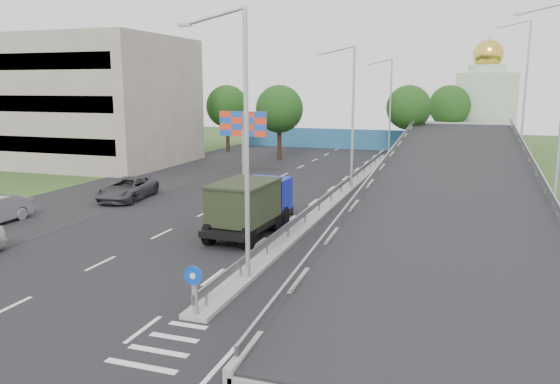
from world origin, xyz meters
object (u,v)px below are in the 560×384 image
at_px(lamp_post_mid, 350,110).
at_px(dump_truck, 251,204).
at_px(sign_bollard, 194,290).
at_px(lamp_post_near, 242,132).
at_px(church, 485,104).
at_px(lamp_post_far, 389,102).
at_px(parked_car_c, 127,189).
at_px(billboard, 243,128).

relative_size(lamp_post_mid, dump_truck, 1.53).
height_order(sign_bollard, lamp_post_near, lamp_post_near).
relative_size(church, dump_truck, 2.10).
distance_m(lamp_post_far, parked_car_c, 31.48).
height_order(lamp_post_mid, parked_car_c, lamp_post_mid).
bearing_deg(lamp_post_near, church, 79.62).
bearing_deg(lamp_post_far, billboard, -116.84).
relative_size(lamp_post_near, lamp_post_far, 1.00).
distance_m(lamp_post_mid, lamp_post_far, 20.00).
xyz_separation_m(sign_bollard, dump_truck, (-2.19, 10.39, 0.55)).
relative_size(lamp_post_mid, billboard, 1.83).
bearing_deg(billboard, lamp_post_far, 63.16).
bearing_deg(lamp_post_near, billboard, 112.49).
relative_size(dump_truck, parked_car_c, 1.24).
distance_m(lamp_post_near, church, 54.90).
bearing_deg(sign_bollard, parked_car_c, 129.97).
bearing_deg(parked_car_c, sign_bollard, -56.67).
bearing_deg(dump_truck, lamp_post_near, -67.92).
distance_m(sign_bollard, dump_truck, 10.63).
xyz_separation_m(lamp_post_near, church, (9.89, 54.00, -0.50)).
height_order(lamp_post_far, dump_truck, lamp_post_far).
bearing_deg(lamp_post_far, lamp_post_mid, -90.00).
height_order(lamp_post_mid, lamp_post_far, same).
bearing_deg(billboard, church, 59.30).
bearing_deg(church, parked_car_c, -118.88).
height_order(lamp_post_near, lamp_post_far, same).
height_order(lamp_post_near, billboard, lamp_post_near).
relative_size(billboard, parked_car_c, 1.04).
bearing_deg(lamp_post_near, lamp_post_far, 90.00).
bearing_deg(sign_bollard, dump_truck, 101.90).
bearing_deg(church, billboard, -120.70).
height_order(lamp_post_near, church, church).
xyz_separation_m(dump_truck, parked_car_c, (-11.01, 5.36, -0.84)).
relative_size(billboard, dump_truck, 0.84).
xyz_separation_m(lamp_post_mid, church, (9.89, 34.00, -0.50)).
distance_m(lamp_post_near, parked_car_c, 18.58).
height_order(sign_bollard, lamp_post_mid, lamp_post_mid).
xyz_separation_m(lamp_post_far, billboard, (-9.11, -18.00, -1.62)).
bearing_deg(parked_car_c, lamp_post_far, 57.98).
bearing_deg(sign_bollard, lamp_post_far, 89.86).
xyz_separation_m(lamp_post_mid, lamp_post_far, (0.00, 20.00, 0.00)).
bearing_deg(dump_truck, billboard, 116.59).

